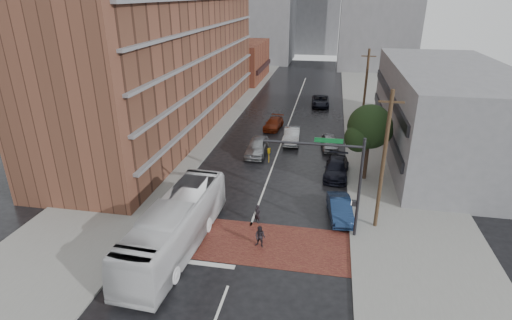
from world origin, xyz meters
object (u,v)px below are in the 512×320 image
(car_parked_mid, at_px, (336,168))
(transit_bus, at_px, (176,226))
(pedestrian_b, at_px, (260,237))
(car_travel_a, at_px, (257,147))
(pedestrian_a, at_px, (257,214))
(car_travel_c, at_px, (274,124))
(car_travel_b, at_px, (292,135))
(car_parked_far, at_px, (330,142))
(car_parked_near, at_px, (340,209))
(suv_travel, at_px, (320,101))

(car_parked_mid, bearing_deg, transit_bus, -123.41)
(pedestrian_b, bearing_deg, car_travel_a, 115.64)
(pedestrian_a, xyz_separation_m, car_travel_c, (-2.05, 22.00, -0.07))
(car_travel_a, relative_size, car_travel_b, 1.04)
(pedestrian_b, xyz_separation_m, car_parked_far, (4.17, 19.14, -0.04))
(pedestrian_b, distance_m, car_parked_mid, 13.16)
(car_travel_b, distance_m, car_parked_far, 4.38)
(car_travel_a, xyz_separation_m, car_parked_near, (8.36, -11.26, -0.13))
(suv_travel, height_order, car_parked_mid, car_parked_mid)
(pedestrian_a, distance_m, suv_travel, 34.13)
(pedestrian_a, bearing_deg, suv_travel, 106.49)
(car_travel_b, distance_m, car_travel_c, 5.25)
(pedestrian_b, xyz_separation_m, suv_travel, (2.52, 36.83, -0.02))
(car_parked_near, bearing_deg, transit_bus, -158.01)
(pedestrian_b, height_order, car_parked_far, pedestrian_b)
(transit_bus, relative_size, pedestrian_a, 8.38)
(car_travel_b, xyz_separation_m, car_travel_c, (-2.72, 4.49, -0.15))
(transit_bus, xyz_separation_m, pedestrian_a, (4.61, 4.00, -0.97))
(car_parked_near, xyz_separation_m, car_parked_far, (-1.00, 14.35, -0.01))
(transit_bus, bearing_deg, car_parked_mid, 55.40)
(suv_travel, bearing_deg, car_travel_b, -101.55)
(suv_travel, distance_m, car_parked_mid, 24.74)
(car_travel_a, height_order, car_parked_far, car_travel_a)
(car_travel_c, xyz_separation_m, car_parked_near, (7.93, -20.06, 0.08))
(transit_bus, distance_m, car_travel_b, 22.17)
(car_travel_a, bearing_deg, car_parked_far, 23.17)
(car_travel_c, bearing_deg, car_travel_a, -86.71)
(car_parked_far, bearing_deg, pedestrian_a, -111.86)
(pedestrian_a, relative_size, car_travel_c, 0.32)
(car_travel_b, bearing_deg, pedestrian_b, -92.76)
(car_travel_b, xyz_separation_m, car_parked_near, (5.20, -15.58, -0.07))
(car_parked_near, xyz_separation_m, car_parked_mid, (-0.27, 7.42, 0.02))
(car_travel_c, bearing_deg, transit_bus, -89.54)
(transit_bus, distance_m, pedestrian_b, 5.52)
(car_travel_a, xyz_separation_m, car_travel_c, (0.43, 8.81, -0.21))
(transit_bus, bearing_deg, car_travel_c, 87.19)
(pedestrian_a, relative_size, car_travel_b, 0.30)
(pedestrian_b, height_order, car_parked_near, pedestrian_b)
(car_travel_b, height_order, suv_travel, car_travel_b)
(car_travel_b, relative_size, car_travel_c, 1.08)
(car_travel_a, bearing_deg, suv_travel, 75.02)
(car_travel_c, relative_size, car_parked_near, 1.01)
(transit_bus, distance_m, suv_travel, 38.78)
(car_travel_b, bearing_deg, car_parked_mid, -61.70)
(pedestrian_b, height_order, car_parked_mid, pedestrian_b)
(suv_travel, relative_size, car_parked_far, 1.27)
(car_travel_a, height_order, car_parked_near, car_travel_a)
(transit_bus, relative_size, car_travel_c, 2.70)
(transit_bus, xyz_separation_m, car_parked_mid, (10.22, 13.35, -0.94))
(pedestrian_a, bearing_deg, car_travel_a, 122.56)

